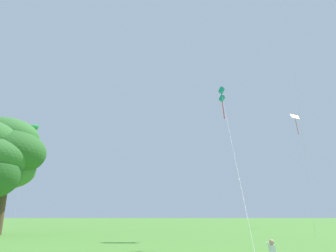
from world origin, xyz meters
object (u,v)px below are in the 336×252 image
kite_teal_box (221,96)px  tree_right_cluster (4,153)px  kite_yellow_diamond (296,122)px  kite_green_small (32,127)px

kite_teal_box → tree_right_cluster: bearing=150.7°
kite_yellow_diamond → tree_right_cluster: size_ratio=1.63×
kite_green_small → kite_yellow_diamond: bearing=5.2°
kite_teal_box → kite_yellow_diamond: size_ratio=0.63×
tree_right_cluster → kite_yellow_diamond: bearing=26.6°
kite_teal_box → kite_green_small: 34.62m
kite_teal_box → kite_yellow_diamond: (17.18, 28.73, 7.06)m
kite_green_small → tree_right_cluster: size_ratio=1.40×
kite_green_small → tree_right_cluster: kite_green_small is taller
tree_right_cluster → kite_teal_box: bearing=-29.3°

